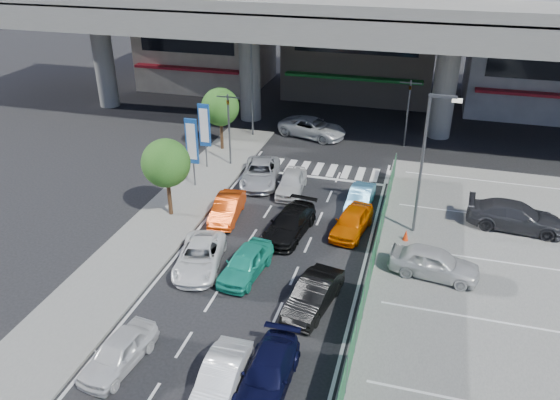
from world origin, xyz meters
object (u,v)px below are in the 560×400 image
(street_lamp_right, at_px, (426,154))
(tree_near, at_px, (166,163))
(hatch_white_back_mid, at_px, (221,378))
(kei_truck_front_right, at_px, (360,198))
(wagon_silver_front_left, at_px, (260,173))
(traffic_light_right, at_px, (409,97))
(signboard_far, at_px, (204,127))
(taxi_teal_mid, at_px, (246,263))
(street_lamp_left, at_px, (254,78))
(sedan_white_front_mid, at_px, (291,182))
(minivan_navy_back, at_px, (268,373))
(sedan_black_mid, at_px, (290,224))
(van_white_back_left, at_px, (119,352))
(tree_far, at_px, (220,107))
(traffic_light_left, at_px, (228,112))
(crossing_wagon_silver, at_px, (312,128))
(parked_sedan_white, at_px, (434,263))
(taxi_orange_left, at_px, (227,208))
(traffic_cone, at_px, (406,235))
(sedan_white_mid_left, at_px, (199,257))
(signboard_near, at_px, (192,143))
(parked_sedan_dgrey, at_px, (516,216))
(taxi_orange_right, at_px, (352,221))
(hatch_black_mid_right, at_px, (314,295))

(street_lamp_right, distance_m, tree_near, 14.38)
(hatch_white_back_mid, bearing_deg, kei_truck_front_right, 78.66)
(wagon_silver_front_left, bearing_deg, traffic_light_right, 35.90)
(traffic_light_right, height_order, signboard_far, traffic_light_right)
(taxi_teal_mid, relative_size, kei_truck_front_right, 1.07)
(traffic_light_right, xyz_separation_m, signboard_far, (-13.10, -8.01, -0.87))
(street_lamp_left, distance_m, signboard_far, 7.32)
(sedan_white_front_mid, bearing_deg, minivan_navy_back, -83.03)
(minivan_navy_back, relative_size, sedan_black_mid, 0.93)
(taxi_teal_mid, bearing_deg, van_white_back_left, -104.68)
(hatch_white_back_mid, bearing_deg, traffic_light_right, 78.91)
(minivan_navy_back, height_order, kei_truck_front_right, minivan_navy_back)
(traffic_light_right, bearing_deg, tree_far, -161.31)
(traffic_light_left, relative_size, traffic_light_right, 1.00)
(street_lamp_right, relative_size, hatch_white_back_mid, 2.03)
(van_white_back_left, xyz_separation_m, crossing_wagon_silver, (1.72, 26.87, 0.12))
(signboard_far, bearing_deg, taxi_teal_mid, -59.23)
(wagon_silver_front_left, distance_m, kei_truck_front_right, 7.15)
(kei_truck_front_right, xyz_separation_m, parked_sedan_white, (4.52, -6.19, 0.18))
(traffic_light_left, bearing_deg, taxi_orange_left, -70.98)
(traffic_light_left, relative_size, van_white_back_left, 1.37)
(tree_far, distance_m, kei_truck_front_right, 13.45)
(tree_near, relative_size, traffic_cone, 7.60)
(street_lamp_right, bearing_deg, sedan_white_mid_left, -147.60)
(signboard_near, height_order, signboard_far, same)
(hatch_white_back_mid, relative_size, crossing_wagon_silver, 0.72)
(street_lamp_right, xyz_separation_m, sedan_black_mid, (-6.82, -2.18, -4.09))
(signboard_near, xyz_separation_m, tree_near, (0.20, -3.99, 0.32))
(parked_sedan_white, distance_m, parked_sedan_dgrey, 7.40)
(signboard_near, bearing_deg, van_white_back_left, -76.88)
(taxi_teal_mid, bearing_deg, sedan_black_mid, 82.40)
(sedan_black_mid, xyz_separation_m, parked_sedan_white, (7.84, -1.98, 0.12))
(street_lamp_left, xyz_separation_m, tree_near, (-0.67, -14.00, -1.38))
(traffic_light_left, relative_size, sedan_white_front_mid, 1.28)
(sedan_black_mid, height_order, kei_truck_front_right, sedan_black_mid)
(street_lamp_right, relative_size, tree_far, 1.67)
(street_lamp_left, relative_size, taxi_orange_right, 1.98)
(minivan_navy_back, distance_m, taxi_orange_right, 12.25)
(van_white_back_left, distance_m, hatch_white_back_mid, 4.36)
(sedan_white_mid_left, relative_size, parked_sedan_dgrey, 0.87)
(taxi_orange_left, relative_size, wagon_silver_front_left, 0.80)
(signboard_far, height_order, minivan_navy_back, signboard_far)
(traffic_light_right, bearing_deg, taxi_orange_left, -122.48)
(tree_near, bearing_deg, hatch_black_mid_right, -31.38)
(kei_truck_front_right, distance_m, parked_sedan_white, 7.67)
(traffic_light_right, distance_m, taxi_orange_left, 17.36)
(hatch_white_back_mid, relative_size, sedan_black_mid, 0.84)
(sedan_white_mid_left, height_order, taxi_orange_left, taxi_orange_left)
(tree_far, height_order, sedan_white_mid_left, tree_far)
(hatch_white_back_mid, bearing_deg, street_lamp_left, 104.18)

